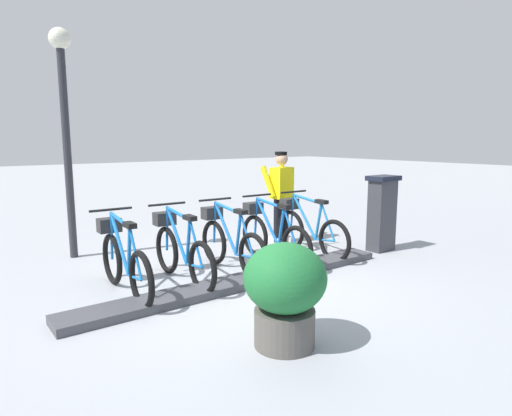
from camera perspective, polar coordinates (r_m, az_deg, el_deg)
ground_plane at (r=5.83m, az=-1.56°, el=-9.94°), size 60.00×60.00×0.00m
dock_rail_base at (r=5.81m, az=-1.57°, el=-9.47°), size 0.44×4.70×0.10m
payment_kiosk at (r=7.71m, az=16.04°, el=-0.50°), size 0.36×0.52×1.28m
bike_docked_0 at (r=7.27m, az=6.83°, el=-2.67°), size 1.72×0.54×1.02m
bike_docked_1 at (r=6.76m, az=2.05°, el=-3.50°), size 1.72×0.54×1.02m
bike_docked_2 at (r=6.31m, az=-3.47°, el=-4.42°), size 1.72×0.54×1.02m
bike_docked_3 at (r=5.93m, az=-9.78°, el=-5.42°), size 1.72×0.54×1.02m
bike_docked_4 at (r=5.63m, az=-16.89°, el=-6.47°), size 1.72×0.54×1.02m
worker_near_rack at (r=8.00m, az=3.27°, el=1.92°), size 0.50×0.67×1.66m
lamp_post at (r=7.49m, az=-23.66°, el=11.78°), size 0.32×0.32×3.54m
planter_bush at (r=4.05m, az=3.78°, el=-10.51°), size 0.76×0.76×0.97m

